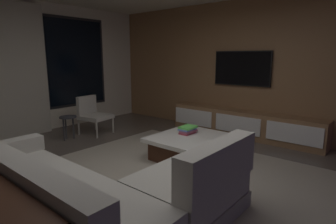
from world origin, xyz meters
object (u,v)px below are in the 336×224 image
sectional_couch (91,196)px  side_stool (68,121)px  accent_chair_near_window (92,113)px  coffee_table (193,148)px  media_console (244,124)px  mounted_tv (242,68)px  book_stack_on_coffee_table (188,130)px

sectional_couch → side_stool: size_ratio=5.43×
accent_chair_near_window → coffee_table: bearing=-87.8°
sectional_couch → media_console: sectional_couch is taller
sectional_couch → coffee_table: sectional_couch is taller
side_stool → media_console: media_console is taller
side_stool → mounted_tv: mounted_tv is taller
book_stack_on_coffee_table → media_console: bearing=-8.8°
book_stack_on_coffee_table → side_stool: bearing=109.2°
accent_chair_near_window → side_stool: size_ratio=1.70×
coffee_table → media_console: size_ratio=0.37×
accent_chair_near_window → mounted_tv: size_ratio=0.65×
coffee_table → book_stack_on_coffee_table: (0.11, 0.19, 0.23)m
book_stack_on_coffee_table → accent_chair_near_window: size_ratio=0.37×
sectional_couch → book_stack_on_coffee_table: (2.15, 0.45, 0.13)m
accent_chair_near_window → side_stool: bearing=-176.5°
coffee_table → book_stack_on_coffee_table: bearing=60.0°
sectional_couch → mounted_tv: size_ratio=2.09×
sectional_couch → side_stool: (1.37, 2.71, 0.08)m
book_stack_on_coffee_table → accent_chair_near_window: bearing=95.1°
media_console → coffee_table: bearing=178.1°
book_stack_on_coffee_table → side_stool: book_stack_on_coffee_table is taller
accent_chair_near_window → media_console: 3.11m
accent_chair_near_window → mounted_tv: mounted_tv is taller
media_console → side_stool: bearing=133.4°
coffee_table → accent_chair_near_window: 2.50m
sectional_couch → coffee_table: (2.05, 0.26, -0.10)m
book_stack_on_coffee_table → mounted_tv: mounted_tv is taller
sectional_couch → mounted_tv: mounted_tv is taller
coffee_table → side_stool: size_ratio=2.52×
book_stack_on_coffee_table → side_stool: 2.40m
coffee_table → media_console: 1.69m
sectional_couch → side_stool: sectional_couch is taller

